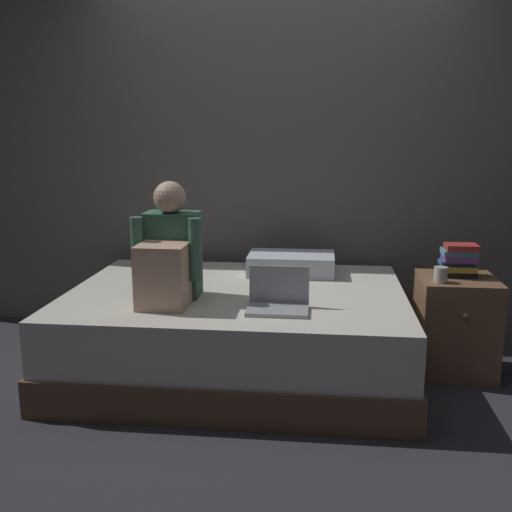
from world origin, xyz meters
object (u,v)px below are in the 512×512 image
(mug, at_px, (441,275))
(person_sitting, at_px, (169,256))
(laptop, at_px, (278,299))
(pillow, at_px, (291,264))
(bed, at_px, (237,331))
(nightstand, at_px, (455,325))
(book_stack, at_px, (459,260))

(mug, bearing_deg, person_sitting, -170.20)
(mug, bearing_deg, laptop, -157.44)
(person_sitting, relative_size, pillow, 1.17)
(bed, relative_size, laptop, 6.25)
(nightstand, distance_m, person_sitting, 1.75)
(bed, height_order, book_stack, book_stack)
(laptop, bearing_deg, nightstand, 25.62)
(book_stack, bearing_deg, pillow, 164.45)
(person_sitting, xyz_separation_m, mug, (1.51, 0.26, -0.13))
(person_sitting, bearing_deg, laptop, -10.37)
(bed, distance_m, laptop, 0.55)
(pillow, bearing_deg, mug, -26.83)
(pillow, bearing_deg, nightstand, -17.77)
(pillow, bearing_deg, person_sitting, -132.31)
(bed, bearing_deg, mug, 0.44)
(laptop, distance_m, book_stack, 1.17)
(person_sitting, bearing_deg, nightstand, 13.07)
(nightstand, height_order, book_stack, book_stack)
(pillow, relative_size, book_stack, 2.46)
(laptop, height_order, pillow, laptop)
(person_sitting, distance_m, pillow, 0.97)
(laptop, relative_size, mug, 3.56)
(book_stack, bearing_deg, nightstand, -91.33)
(pillow, relative_size, mug, 6.22)
(bed, height_order, laptop, laptop)
(nightstand, bearing_deg, bed, -174.33)
(nightstand, bearing_deg, pillow, 162.23)
(laptop, bearing_deg, bed, 126.77)
(bed, relative_size, pillow, 3.57)
(bed, bearing_deg, pillow, 56.47)
(nightstand, xyz_separation_m, mug, (-0.13, -0.12, 0.34))
(bed, xyz_separation_m, laptop, (0.27, -0.36, 0.31))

